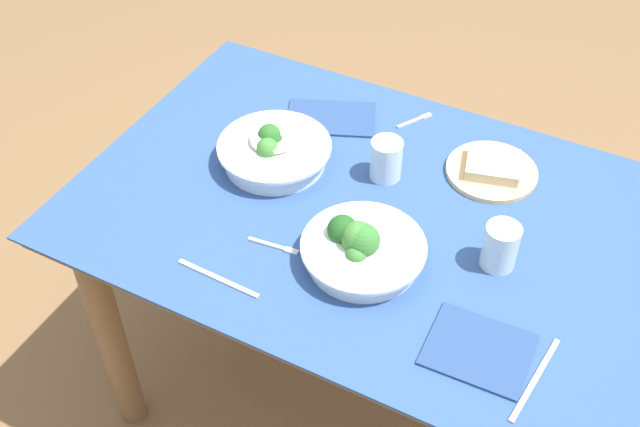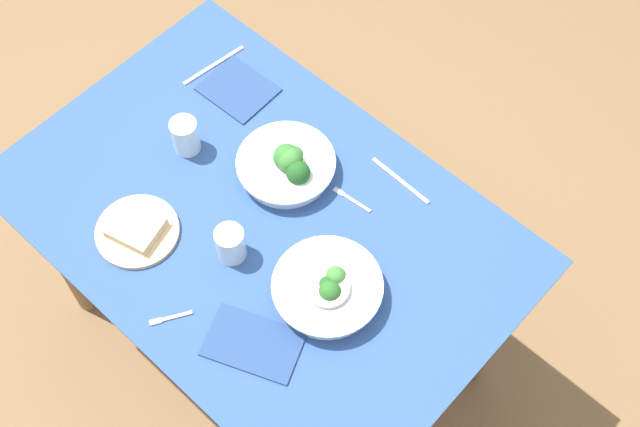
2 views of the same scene
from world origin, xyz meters
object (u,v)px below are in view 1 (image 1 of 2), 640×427
object	(u,v)px
table_knife_left	(535,379)
broccoli_bowl_far	(274,152)
water_glass_side	(386,159)
bread_side_plate	(492,169)
table_knife_right	(218,278)
fork_by_far_bowl	(276,246)
napkin_folded_upper	(331,118)
broccoli_bowl_near	(361,248)
fork_by_near_bowl	(416,120)
water_glass_center	(500,246)
napkin_folded_lower	(478,350)

from	to	relation	value
table_knife_left	broccoli_bowl_far	bearing A→B (deg)	-106.30
table_knife_left	water_glass_side	bearing A→B (deg)	-122.52
water_glass_side	table_knife_left	xyz separation A→B (m)	(0.45, -0.37, -0.04)
bread_side_plate	table_knife_right	distance (m)	0.66
fork_by_far_bowl	bread_side_plate	bearing A→B (deg)	47.18
water_glass_side	table_knife_right	xyz separation A→B (m)	(-0.16, -0.43, -0.04)
table_knife_left	napkin_folded_upper	xyz separation A→B (m)	(-0.65, 0.50, 0.00)
broccoli_bowl_near	fork_by_near_bowl	distance (m)	0.48
water_glass_side	bread_side_plate	bearing A→B (deg)	29.02
water_glass_center	table_knife_right	xyz separation A→B (m)	(-0.47, -0.29, -0.05)
water_glass_center	fork_by_far_bowl	size ratio (longest dim) A/B	0.89
water_glass_center	fork_by_near_bowl	xyz separation A→B (m)	(-0.32, 0.35, -0.05)
broccoli_bowl_far	water_glass_center	world-z (taller)	water_glass_center
bread_side_plate	fork_by_far_bowl	bearing A→B (deg)	-126.99
napkin_folded_lower	water_glass_side	bearing A→B (deg)	133.85
fork_by_far_bowl	fork_by_near_bowl	world-z (taller)	same
fork_by_near_bowl	napkin_folded_lower	xyz separation A→B (m)	(0.36, -0.57, 0.00)
fork_by_far_bowl	fork_by_near_bowl	xyz separation A→B (m)	(0.09, 0.52, 0.00)
water_glass_center	table_knife_right	size ratio (longest dim) A/B	0.53
water_glass_side	table_knife_right	size ratio (longest dim) A/B	0.51
broccoli_bowl_far	water_glass_center	bearing A→B (deg)	-6.72
table_knife_right	napkin_folded_lower	size ratio (longest dim) A/B	1.02
broccoli_bowl_near	table_knife_left	world-z (taller)	broccoli_bowl_near
table_knife_left	napkin_folded_lower	world-z (taller)	napkin_folded_lower
bread_side_plate	water_glass_center	size ratio (longest dim) A/B	2.06
bread_side_plate	water_glass_center	world-z (taller)	water_glass_center
water_glass_side	fork_by_far_bowl	world-z (taller)	water_glass_side
table_knife_right	fork_by_near_bowl	bearing A→B (deg)	79.12
broccoli_bowl_near	water_glass_side	size ratio (longest dim) A/B	2.64
water_glass_side	table_knife_left	size ratio (longest dim) A/B	0.47
broccoli_bowl_near	water_glass_side	xyz separation A→B (m)	(-0.06, 0.25, 0.01)
broccoli_bowl_far	bread_side_plate	distance (m)	0.49
water_glass_center	table_knife_right	distance (m)	0.55
broccoli_bowl_far	bread_side_plate	bearing A→B (deg)	22.90
table_knife_left	table_knife_right	xyz separation A→B (m)	(-0.61, -0.06, 0.00)
bread_side_plate	water_glass_side	world-z (taller)	water_glass_side
water_glass_side	table_knife_left	bearing A→B (deg)	-39.38
water_glass_center	table_knife_left	distance (m)	0.28
water_glass_center	fork_by_far_bowl	xyz separation A→B (m)	(-0.41, -0.16, -0.05)
water_glass_center	napkin_folded_upper	world-z (taller)	water_glass_center
broccoli_bowl_near	fork_by_far_bowl	distance (m)	0.18
fork_by_far_bowl	napkin_folded_lower	xyz separation A→B (m)	(0.45, -0.05, 0.00)
water_glass_center	napkin_folded_lower	xyz separation A→B (m)	(0.04, -0.22, -0.05)
table_knife_left	water_glass_center	bearing A→B (deg)	-140.88
fork_by_far_bowl	table_knife_right	world-z (taller)	same
water_glass_side	broccoli_bowl_near	bearing A→B (deg)	-76.59
broccoli_bowl_far	broccoli_bowl_near	xyz separation A→B (m)	(0.30, -0.18, 0.00)
broccoli_bowl_near	napkin_folded_upper	size ratio (longest dim) A/B	1.18
table_knife_right	napkin_folded_upper	size ratio (longest dim) A/B	0.88
broccoli_bowl_near	water_glass_side	distance (m)	0.26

